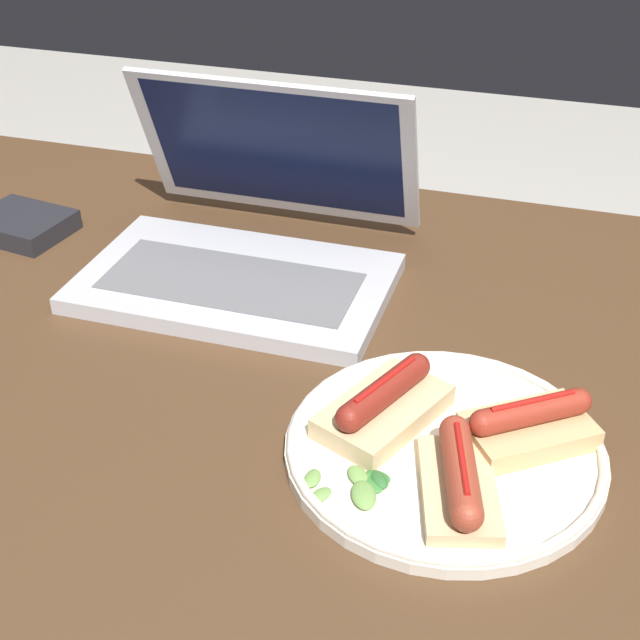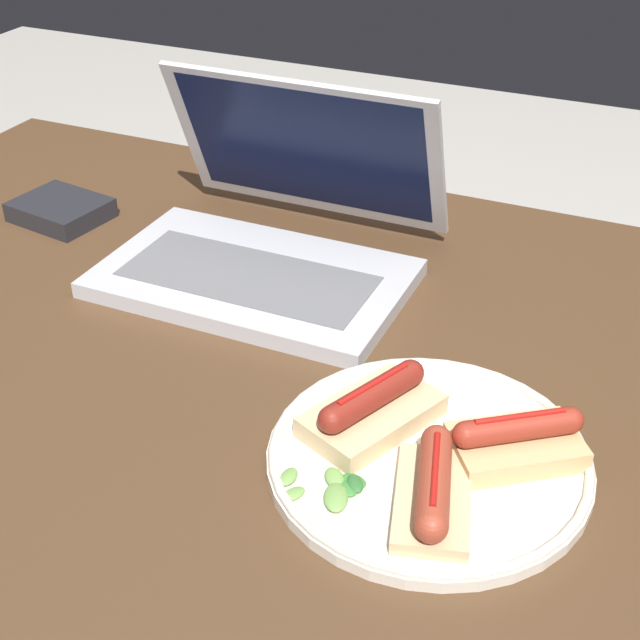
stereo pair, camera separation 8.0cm
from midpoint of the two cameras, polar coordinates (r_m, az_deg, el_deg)
The scene contains 8 objects.
desk at distance 0.91m, azimuth 0.55°, elevation -4.92°, with size 1.30×0.81×0.72m.
laptop at distance 0.99m, azimuth -0.93°, elevation 5.12°, with size 0.33×0.28×0.20m.
plate at distance 0.74m, azimuth 10.09°, elevation -8.75°, with size 0.27×0.27×0.02m.
sausage_toast_left at distance 0.69m, azimuth 10.65°, elevation -10.73°, with size 0.08×0.12×0.04m.
sausage_toast_middle at distance 0.75m, azimuth 6.42°, elevation -5.78°, with size 0.11×0.14×0.05m.
sausage_toast_right at distance 0.75m, azimuth 15.54°, elevation -7.53°, with size 0.12×0.11×0.04m.
salad_pile at distance 0.70m, azimuth 4.15°, elevation -10.77°, with size 0.07×0.05×0.01m.
external_drive at distance 1.15m, azimuth -14.34°, elevation 6.79°, with size 0.12×0.10×0.02m.
Camera 2 is at (0.33, -0.65, 1.22)m, focal length 50.00 mm.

